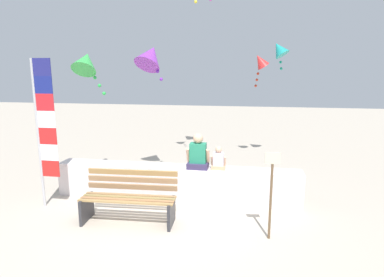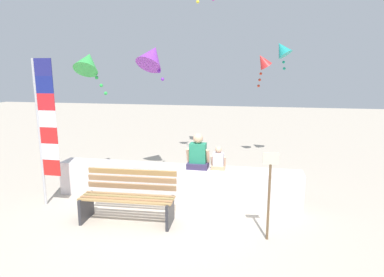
{
  "view_description": "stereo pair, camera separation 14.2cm",
  "coord_description": "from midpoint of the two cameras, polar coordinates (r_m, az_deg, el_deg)",
  "views": [
    {
      "loc": [
        1.42,
        -5.29,
        2.64
      ],
      "look_at": [
        0.34,
        1.06,
        1.31
      ],
      "focal_mm": 30.66,
      "sensor_mm": 36.0,
      "label": 1
    },
    {
      "loc": [
        1.56,
        -5.27,
        2.64
      ],
      "look_at": [
        0.34,
        1.06,
        1.31
      ],
      "focal_mm": 30.66,
      "sensor_mm": 36.0,
      "label": 2
    }
  ],
  "objects": [
    {
      "name": "kite_red",
      "position": [
        9.78,
        12.67,
        12.94
      ],
      "size": [
        0.57,
        0.66,
        1.01
      ],
      "color": "red"
    },
    {
      "name": "kite_green",
      "position": [
        8.12,
        -17.2,
        12.59
      ],
      "size": [
        0.74,
        0.76,
        1.11
      ],
      "color": "green"
    },
    {
      "name": "person_child",
      "position": [
        6.58,
        5.22,
        -3.8
      ],
      "size": [
        0.31,
        0.23,
        0.47
      ],
      "color": "tan",
      "rests_on": "seawall_ledge"
    },
    {
      "name": "sign_post",
      "position": [
        5.29,
        14.06,
        -8.63
      ],
      "size": [
        0.24,
        0.06,
        1.43
      ],
      "color": "brown",
      "rests_on": "ground"
    },
    {
      "name": "flag_banner",
      "position": [
        6.85,
        -23.72,
        2.23
      ],
      "size": [
        0.41,
        0.05,
        2.87
      ],
      "color": "#B7B7BC",
      "rests_on": "ground"
    },
    {
      "name": "kite_purple",
      "position": [
        8.11,
        -6.46,
        14.04
      ],
      "size": [
        0.88,
        0.99,
        0.98
      ],
      "color": "purple"
    },
    {
      "name": "person_adult",
      "position": [
        6.6,
        1.66,
        -2.83
      ],
      "size": [
        0.47,
        0.34,
        0.72
      ],
      "color": "#392F55",
      "rests_on": "seawall_ledge"
    },
    {
      "name": "ground_plane",
      "position": [
        6.09,
        -4.47,
        -14.07
      ],
      "size": [
        40.0,
        40.0,
        0.0
      ],
      "primitive_type": "plane",
      "color": "#BAAD9B"
    },
    {
      "name": "seawall_ledge",
      "position": [
        6.9,
        -2.16,
        -7.68
      ],
      "size": [
        5.07,
        0.48,
        0.71
      ],
      "primitive_type": "cube",
      "color": "silver",
      "rests_on": "ground"
    },
    {
      "name": "park_bench",
      "position": [
        6.03,
        -10.32,
        -10.14
      ],
      "size": [
        1.69,
        0.69,
        0.88
      ],
      "color": "#A5814E",
      "rests_on": "ground"
    },
    {
      "name": "kite_teal",
      "position": [
        9.89,
        15.84,
        14.73
      ],
      "size": [
        0.68,
        0.62,
        0.86
      ],
      "color": "teal"
    }
  ]
}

